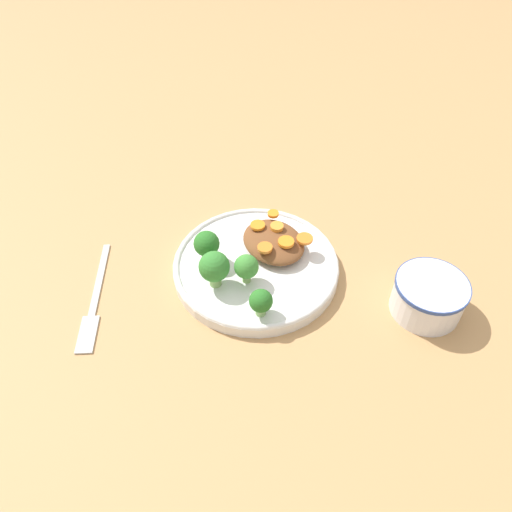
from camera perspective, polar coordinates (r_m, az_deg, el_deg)
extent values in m
plane|color=tan|center=(0.78, 0.00, -1.73)|extent=(4.00, 4.00, 0.00)
cylinder|color=silver|center=(0.77, 0.00, -1.26)|extent=(0.25, 0.25, 0.02)
torus|color=silver|center=(0.76, 0.00, -0.79)|extent=(0.25, 0.25, 0.01)
cylinder|color=silver|center=(0.75, 19.10, -4.42)|extent=(0.10, 0.10, 0.06)
cylinder|color=#2D478C|center=(0.73, 19.56, -3.16)|extent=(0.10, 0.10, 0.01)
cylinder|color=white|center=(0.73, 19.43, -3.52)|extent=(0.08, 0.08, 0.01)
ellipsoid|color=brown|center=(0.78, 2.02, 1.63)|extent=(0.11, 0.09, 0.03)
cylinder|color=#7FA85B|center=(0.76, -5.55, 0.18)|extent=(0.02, 0.02, 0.02)
sphere|color=#286B23|center=(0.75, -5.67, 1.42)|extent=(0.04, 0.04, 0.04)
cylinder|color=#7FA85B|center=(0.73, -4.85, -2.35)|extent=(0.02, 0.02, 0.02)
sphere|color=#337A2D|center=(0.71, -4.97, -1.02)|extent=(0.04, 0.04, 0.04)
cylinder|color=#7FA85B|center=(0.69, 0.55, -6.09)|extent=(0.01, 0.01, 0.02)
sphere|color=#286B23|center=(0.68, 0.56, -5.14)|extent=(0.03, 0.03, 0.03)
cylinder|color=#7FA85B|center=(0.73, -1.09, -2.30)|extent=(0.01, 0.01, 0.02)
sphere|color=#3D8433|center=(0.72, -1.11, -1.22)|extent=(0.04, 0.04, 0.04)
cylinder|color=orange|center=(0.80, 1.98, 4.85)|extent=(0.02, 0.02, 0.00)
cylinder|color=orange|center=(0.78, 2.40, 3.36)|extent=(0.02, 0.02, 0.01)
cylinder|color=orange|center=(0.78, 0.20, 3.53)|extent=(0.02, 0.02, 0.00)
cylinder|color=orange|center=(0.76, 5.59, 1.98)|extent=(0.03, 0.03, 0.00)
cylinder|color=orange|center=(0.74, 1.03, 0.95)|extent=(0.02, 0.02, 0.00)
cylinder|color=orange|center=(0.75, 3.46, 1.61)|extent=(0.02, 0.02, 0.01)
cube|color=#B6B6B6|center=(0.80, -17.45, -2.39)|extent=(0.13, 0.09, 0.01)
cube|color=#B6B6B6|center=(0.74, -18.73, -8.42)|extent=(0.07, 0.05, 0.01)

